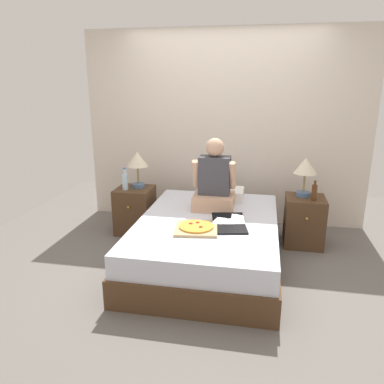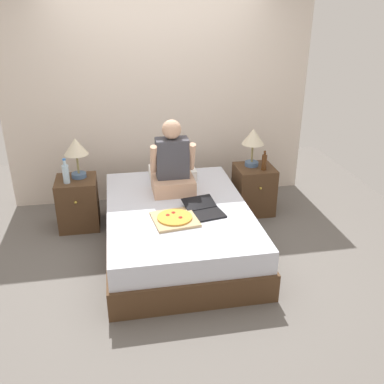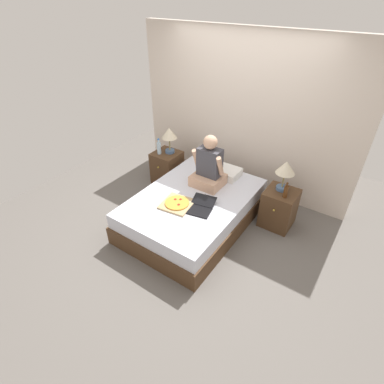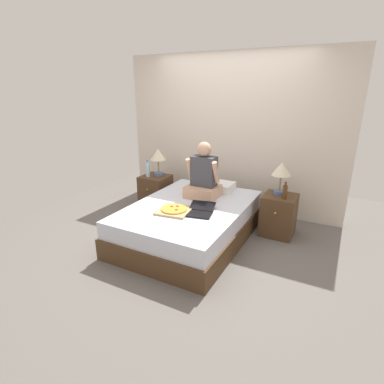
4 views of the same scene
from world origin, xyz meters
name	(u,v)px [view 2 (image 2 of 4)]	position (x,y,z in m)	size (l,w,h in m)	color
ground_plane	(178,248)	(0.00, 0.00, 0.00)	(5.70, 5.70, 0.00)	#66605B
wall_back	(160,100)	(0.00, 1.39, 1.25)	(3.70, 0.12, 2.50)	beige
bed	(178,228)	(0.00, 0.00, 0.24)	(1.44, 2.05, 0.49)	#4C331E
nightstand_left	(78,203)	(-1.03, 0.69, 0.29)	(0.44, 0.47, 0.57)	#4C331E
lamp_on_left_nightstand	(76,149)	(-0.99, 0.74, 0.90)	(0.26, 0.26, 0.45)	#4C6B93
water_bottle	(66,173)	(-1.11, 0.60, 0.69)	(0.07, 0.07, 0.28)	silver
nightstand_right	(254,189)	(1.03, 0.69, 0.29)	(0.44, 0.47, 0.57)	#4C331E
lamp_on_right_nightstand	(253,139)	(1.00, 0.74, 0.90)	(0.26, 0.26, 0.45)	#4C6B93
beer_bottle	(264,162)	(1.10, 0.59, 0.67)	(0.06, 0.06, 0.23)	#512D14
pillow	(172,173)	(0.05, 0.75, 0.55)	(0.52, 0.34, 0.12)	white
person_seated	(173,166)	(0.01, 0.38, 0.77)	(0.47, 0.40, 0.78)	tan
laptop	(204,211)	(0.24, -0.18, 0.51)	(0.39, 0.47, 0.07)	black
pizza_box	(175,219)	(-0.07, -0.29, 0.51)	(0.45, 0.45, 0.04)	tan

